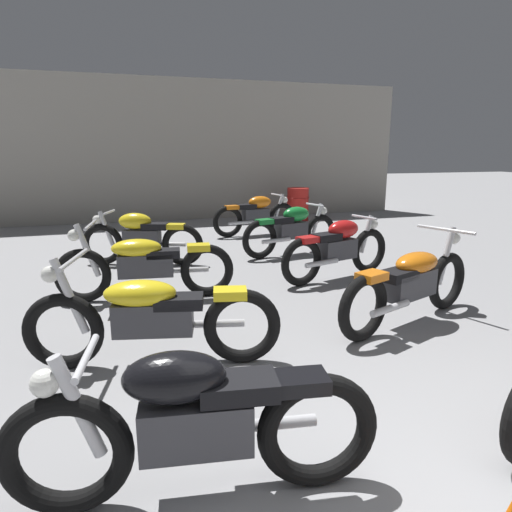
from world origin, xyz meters
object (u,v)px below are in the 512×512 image
at_px(motorcycle_left_row_0, 194,421).
at_px(motorcycle_left_row_3, 141,237).
at_px(motorcycle_left_row_2, 145,264).
at_px(motorcycle_right_row_3, 292,229).
at_px(motorcycle_right_row_2, 338,247).
at_px(oil_drum, 298,204).
at_px(motorcycle_right_row_1, 411,282).
at_px(motorcycle_left_row_1, 152,316).
at_px(motorcycle_right_row_4, 256,214).

xyz_separation_m(motorcycle_left_row_0, motorcycle_left_row_3, (0.05, 5.25, 0.00)).
xyz_separation_m(motorcycle_left_row_2, motorcycle_right_row_3, (2.65, 1.76, 0.01)).
relative_size(motorcycle_left_row_3, motorcycle_right_row_2, 0.98).
bearing_deg(oil_drum, motorcycle_left_row_3, -138.98).
xyz_separation_m(motorcycle_left_row_0, motorcycle_right_row_1, (2.61, 1.81, -0.01)).
bearing_deg(motorcycle_left_row_0, motorcycle_right_row_2, 53.27).
relative_size(motorcycle_left_row_0, motorcycle_left_row_1, 0.92).
bearing_deg(motorcycle_left_row_2, motorcycle_right_row_2, 2.51).
bearing_deg(motorcycle_right_row_3, motorcycle_left_row_2, -146.35).
xyz_separation_m(motorcycle_left_row_2, motorcycle_left_row_3, (0.07, 1.78, 0.01)).
height_order(motorcycle_right_row_4, oil_drum, motorcycle_right_row_4).
xyz_separation_m(motorcycle_right_row_1, motorcycle_right_row_4, (-0.03, 5.40, 0.01)).
relative_size(motorcycle_right_row_1, motorcycle_right_row_4, 1.05).
distance_m(motorcycle_left_row_2, motorcycle_right_row_3, 3.18).
height_order(motorcycle_left_row_2, motorcycle_right_row_2, motorcycle_left_row_2).
bearing_deg(motorcycle_right_row_1, motorcycle_right_row_4, 90.28).
height_order(motorcycle_right_row_2, motorcycle_right_row_4, same).
relative_size(motorcycle_left_row_2, motorcycle_right_row_4, 1.10).
relative_size(motorcycle_left_row_0, motorcycle_right_row_1, 0.95).
xyz_separation_m(motorcycle_left_row_3, motorcycle_right_row_3, (2.58, -0.02, 0.00)).
height_order(motorcycle_left_row_0, motorcycle_right_row_1, motorcycle_right_row_1).
distance_m(motorcycle_right_row_1, oil_drum, 7.30).
xyz_separation_m(motorcycle_left_row_3, motorcycle_right_row_1, (2.56, -3.44, -0.01)).
distance_m(motorcycle_left_row_2, motorcycle_right_row_1, 3.11).
height_order(motorcycle_left_row_1, motorcycle_left_row_2, same).
xyz_separation_m(motorcycle_left_row_0, motorcycle_right_row_2, (2.68, 3.60, 0.00)).
height_order(motorcycle_left_row_1, motorcycle_left_row_3, motorcycle_left_row_1).
relative_size(motorcycle_left_row_2, motorcycle_right_row_3, 1.12).
relative_size(motorcycle_left_row_0, motorcycle_right_row_2, 1.02).
bearing_deg(motorcycle_right_row_4, motorcycle_right_row_1, -89.72).
bearing_deg(motorcycle_right_row_3, motorcycle_left_row_1, -126.88).
xyz_separation_m(motorcycle_right_row_2, motorcycle_right_row_4, (-0.10, 3.62, 0.00)).
height_order(motorcycle_left_row_1, motorcycle_right_row_4, motorcycle_left_row_1).
bearing_deg(motorcycle_right_row_4, oil_drum, 45.41).
bearing_deg(motorcycle_right_row_4, motorcycle_right_row_3, -88.81).
height_order(motorcycle_left_row_3, motorcycle_right_row_3, same).
bearing_deg(motorcycle_right_row_2, motorcycle_left_row_1, -144.53).
height_order(motorcycle_left_row_2, motorcycle_right_row_3, motorcycle_left_row_2).
xyz_separation_m(motorcycle_left_row_2, oil_drum, (4.29, 5.45, -0.03)).
distance_m(motorcycle_left_row_3, motorcycle_right_row_4, 3.21).
bearing_deg(motorcycle_right_row_4, motorcycle_left_row_3, -142.25).
bearing_deg(motorcycle_right_row_3, motorcycle_right_row_1, -90.24).
height_order(motorcycle_right_row_3, motorcycle_right_row_4, same).
distance_m(motorcycle_right_row_3, motorcycle_right_row_4, 1.98).
bearing_deg(motorcycle_right_row_3, motorcycle_right_row_2, -88.12).
bearing_deg(motorcycle_left_row_3, motorcycle_left_row_2, -92.19).
relative_size(motorcycle_left_row_2, motorcycle_right_row_1, 1.05).
height_order(motorcycle_left_row_3, motorcycle_right_row_4, same).
relative_size(motorcycle_left_row_1, motorcycle_right_row_2, 1.11).
bearing_deg(motorcycle_left_row_3, motorcycle_right_row_3, -0.35).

